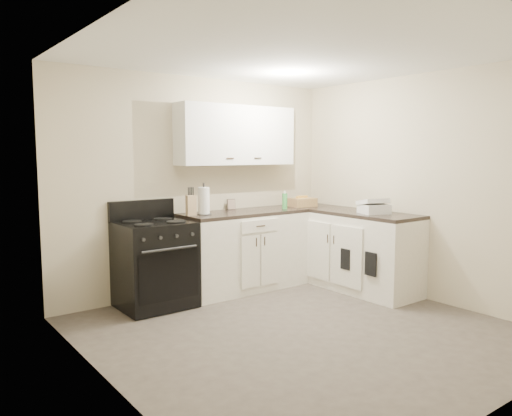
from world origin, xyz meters
TOP-DOWN VIEW (x-y plane):
  - floor at (0.00, 0.00)m, footprint 3.60×3.60m
  - ceiling at (0.00, 0.00)m, footprint 3.60×3.60m
  - wall_back at (0.00, 1.80)m, footprint 3.60×0.00m
  - wall_right at (1.80, 0.00)m, footprint 0.00×3.60m
  - wall_left at (-1.80, 0.00)m, footprint 0.00×3.60m
  - wall_front at (0.00, -1.80)m, footprint 3.60×0.00m
  - base_cabinets_back at (0.43, 1.50)m, footprint 1.55×0.60m
  - base_cabinets_right at (1.50, 0.85)m, footprint 0.60×1.90m
  - countertop_back at (0.43, 1.50)m, footprint 1.55×0.60m
  - countertop_right at (1.50, 0.85)m, footprint 0.60×1.90m
  - upper_cabinets at (0.43, 1.65)m, footprint 1.55×0.30m
  - stove at (-0.75, 1.48)m, footprint 0.75×0.64m
  - knife_block at (-0.27, 1.54)m, footprint 0.12×0.11m
  - paper_towel at (-0.13, 1.51)m, footprint 0.16×0.16m
  - soap_bottle at (0.98, 1.40)m, footprint 0.07×0.07m
  - picture_frame at (0.40, 1.73)m, footprint 0.11×0.06m
  - wicker_basket at (1.34, 1.48)m, footprint 0.35×0.25m
  - countertop_grill at (1.49, 0.42)m, footprint 0.37×0.36m
  - oven_mitt_near at (1.18, 0.20)m, footprint 0.02×0.15m
  - oven_mitt_far at (1.18, 0.56)m, footprint 0.02×0.14m

SIDE VIEW (x-z plane):
  - floor at x=0.00m, z-range 0.00..0.00m
  - oven_mitt_far at x=1.18m, z-range 0.30..0.54m
  - oven_mitt_near at x=1.18m, z-range 0.30..0.56m
  - base_cabinets_back at x=0.43m, z-range 0.00..0.90m
  - base_cabinets_right at x=1.50m, z-range 0.00..0.90m
  - stove at x=-0.75m, z-range 0.01..0.91m
  - countertop_back at x=0.43m, z-range 0.90..0.94m
  - countertop_right at x=1.50m, z-range 0.90..0.94m
  - countertop_grill at x=1.49m, z-range 0.94..1.05m
  - wicker_basket at x=1.34m, z-range 0.94..1.05m
  - picture_frame at x=0.40m, z-range 0.94..1.07m
  - soap_bottle at x=0.98m, z-range 0.94..1.13m
  - knife_block at x=-0.27m, z-range 0.94..1.16m
  - paper_towel at x=-0.13m, z-range 0.94..1.25m
  - wall_back at x=0.00m, z-range -0.55..3.05m
  - wall_right at x=1.80m, z-range -0.55..3.05m
  - wall_left at x=-1.80m, z-range -0.55..3.05m
  - wall_front at x=0.00m, z-range -0.55..3.05m
  - upper_cabinets at x=0.43m, z-range 1.49..2.19m
  - ceiling at x=0.00m, z-range 2.50..2.50m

